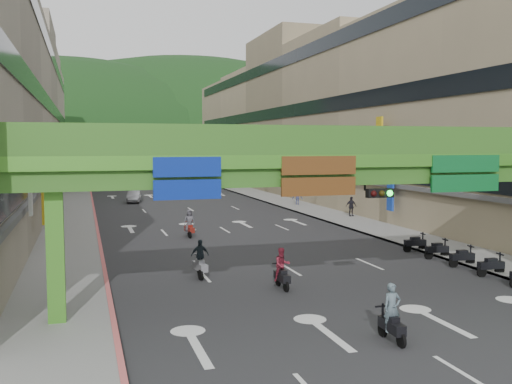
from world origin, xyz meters
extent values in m
plane|color=black|center=(0.00, 0.00, 0.00)|extent=(320.00, 320.00, 0.00)
cube|color=#28282B|center=(0.00, 50.00, 0.01)|extent=(18.00, 140.00, 0.02)
cube|color=gray|center=(-11.00, 50.00, 0.07)|extent=(4.00, 140.00, 0.15)
cube|color=gray|center=(11.00, 50.00, 0.07)|extent=(4.00, 140.00, 0.15)
cube|color=#CC5959|center=(-9.10, 50.00, 0.09)|extent=(0.20, 140.00, 0.18)
cube|color=gray|center=(9.10, 50.00, 0.09)|extent=(0.20, 140.00, 0.18)
cube|color=black|center=(-12.95, 50.00, 4.20)|extent=(0.08, 90.25, 1.40)
cube|color=black|center=(-12.95, 50.00, 10.20)|extent=(0.08, 90.25, 1.40)
cube|color=black|center=(-12.95, 50.00, 16.20)|extent=(0.08, 90.25, 1.40)
cube|color=gray|center=(19.00, 50.00, 9.50)|extent=(12.00, 95.00, 19.00)
cube|color=black|center=(12.95, 50.00, 4.20)|extent=(0.08, 90.25, 1.40)
cube|color=black|center=(12.95, 50.00, 10.20)|extent=(0.08, 90.25, 1.40)
cube|color=black|center=(12.95, 50.00, 16.20)|extent=(0.08, 90.25, 1.40)
cube|color=#4C9E2D|center=(0.00, 6.00, 5.75)|extent=(28.00, 2.20, 0.50)
cube|color=#387223|center=(0.00, 6.00, 5.15)|extent=(28.00, 1.76, 0.70)
cube|color=#4C9E2D|center=(-11.00, 6.00, 2.40)|extent=(0.60, 0.60, 4.80)
cube|color=#387223|center=(0.00, 4.96, 6.55)|extent=(28.00, 0.12, 1.10)
cube|color=#387223|center=(0.00, 7.04, 6.55)|extent=(28.00, 0.12, 1.10)
cube|color=navy|center=(-6.50, 4.92, 5.15)|extent=(2.40, 0.12, 1.50)
cube|color=#593314|center=(-1.50, 4.92, 5.15)|extent=(3.00, 0.12, 1.50)
cube|color=#0C5926|center=(5.00, 4.92, 5.15)|extent=(3.20, 0.12, 1.50)
cube|color=black|center=(1.00, 4.77, 4.50)|extent=(1.10, 0.28, 0.35)
cube|color=#4C9E2D|center=(0.00, 65.00, 5.75)|extent=(28.00, 2.20, 0.50)
cube|color=#387223|center=(0.00, 65.00, 5.15)|extent=(28.00, 1.76, 0.70)
cube|color=#4C9E2D|center=(-11.00, 65.00, 2.40)|extent=(0.60, 0.60, 4.80)
cube|color=#4C9E2D|center=(11.00, 65.00, 2.40)|extent=(0.60, 0.60, 4.80)
cube|color=#387223|center=(0.00, 63.96, 6.55)|extent=(28.00, 0.12, 1.10)
cube|color=#387223|center=(0.00, 66.04, 6.55)|extent=(28.00, 0.12, 1.10)
ellipsoid|color=#1C4419|center=(-15.00, 160.00, 0.00)|extent=(168.00, 140.00, 112.00)
ellipsoid|color=#1C4419|center=(25.00, 180.00, 0.00)|extent=(208.00, 176.00, 128.00)
cylinder|color=black|center=(0.00, 30.00, 6.20)|extent=(26.00, 0.03, 0.03)
cone|color=red|center=(-12.50, 30.00, 5.95)|extent=(0.36, 0.36, 0.40)
cone|color=gold|center=(-10.23, 30.00, 5.95)|extent=(0.36, 0.36, 0.40)
cone|color=#193FB2|center=(-7.95, 30.00, 5.95)|extent=(0.36, 0.36, 0.40)
cone|color=silver|center=(-5.68, 30.00, 5.95)|extent=(0.36, 0.36, 0.40)
cone|color=#198C33|center=(-3.41, 30.00, 5.95)|extent=(0.36, 0.36, 0.40)
cone|color=orange|center=(-1.14, 30.00, 5.95)|extent=(0.36, 0.36, 0.40)
cone|color=red|center=(1.14, 30.00, 5.95)|extent=(0.36, 0.36, 0.40)
cone|color=gold|center=(3.41, 30.00, 5.95)|extent=(0.36, 0.36, 0.40)
cone|color=#193FB2|center=(5.68, 30.00, 5.95)|extent=(0.36, 0.36, 0.40)
cone|color=silver|center=(7.95, 30.00, 5.95)|extent=(0.36, 0.36, 0.40)
cone|color=#198C33|center=(10.23, 30.00, 5.95)|extent=(0.36, 0.36, 0.40)
cone|color=orange|center=(12.50, 30.00, 5.95)|extent=(0.36, 0.36, 0.40)
cube|color=black|center=(-0.59, 1.00, 0.55)|extent=(0.40, 1.31, 0.35)
cube|color=black|center=(-0.59, 1.00, 0.80)|extent=(0.32, 0.56, 0.18)
cube|color=black|center=(-0.61, 1.55, 1.05)|extent=(0.55, 0.08, 0.06)
cylinder|color=black|center=(-0.61, 1.55, 0.25)|extent=(0.12, 0.50, 0.50)
cylinder|color=black|center=(-0.57, 0.45, 0.25)|extent=(0.12, 0.50, 0.50)
imported|color=#4B5C64|center=(-0.59, 1.00, 1.15)|extent=(0.60, 0.41, 1.60)
cube|color=black|center=(-1.70, 8.44, 0.55)|extent=(0.37, 1.30, 0.35)
cube|color=black|center=(-1.70, 8.44, 0.80)|extent=(0.31, 0.55, 0.18)
cube|color=black|center=(-1.70, 8.99, 1.05)|extent=(0.55, 0.07, 0.06)
cylinder|color=black|center=(-1.70, 8.99, 0.25)|extent=(0.11, 0.50, 0.50)
cylinder|color=black|center=(-1.71, 7.89, 0.25)|extent=(0.11, 0.50, 0.50)
imported|color=maroon|center=(-1.70, 8.44, 1.10)|extent=(0.74, 0.58, 1.50)
cube|color=gray|center=(-4.75, 11.61, 0.55)|extent=(0.54, 1.34, 0.35)
cube|color=gray|center=(-4.75, 11.61, 0.80)|extent=(0.38, 0.59, 0.18)
cube|color=gray|center=(-4.67, 12.16, 1.05)|extent=(0.55, 0.14, 0.06)
cylinder|color=black|center=(-4.67, 12.16, 0.25)|extent=(0.18, 0.51, 0.50)
cylinder|color=black|center=(-4.83, 11.07, 0.25)|extent=(0.18, 0.51, 0.50)
imported|color=#212B33|center=(-4.75, 11.61, 1.10)|extent=(0.93, 0.50, 1.50)
cube|color=maroon|center=(-3.10, 23.56, 0.55)|extent=(0.52, 1.34, 0.35)
cube|color=maroon|center=(-3.10, 23.56, 0.80)|extent=(0.37, 0.59, 0.18)
cube|color=maroon|center=(-3.02, 24.10, 1.05)|extent=(0.55, 0.13, 0.06)
cylinder|color=black|center=(-3.02, 24.10, 0.25)|extent=(0.17, 0.51, 0.50)
cylinder|color=black|center=(-3.17, 23.01, 0.25)|extent=(0.17, 0.51, 0.50)
imported|color=#4A4851|center=(-3.10, 23.56, 1.14)|extent=(0.83, 0.60, 1.58)
cube|color=black|center=(8.80, 7.80, 0.55)|extent=(1.32, 0.45, 0.35)
cube|color=black|center=(8.80, 7.80, 0.80)|extent=(0.57, 0.34, 0.18)
cube|color=black|center=(9.35, 7.84, 1.05)|extent=(0.10, 0.55, 0.06)
cylinder|color=black|center=(9.35, 7.84, 0.25)|extent=(0.51, 0.14, 0.50)
cylinder|color=black|center=(8.25, 7.76, 0.25)|extent=(0.51, 0.14, 0.50)
cube|color=black|center=(8.80, 10.00, 0.55)|extent=(1.32, 0.45, 0.35)
cube|color=black|center=(8.80, 10.00, 0.80)|extent=(0.57, 0.34, 0.18)
cube|color=black|center=(9.35, 10.04, 1.05)|extent=(0.10, 0.55, 0.06)
cylinder|color=black|center=(9.35, 10.04, 0.25)|extent=(0.51, 0.14, 0.50)
cylinder|color=black|center=(8.25, 9.96, 0.25)|extent=(0.51, 0.14, 0.50)
cube|color=black|center=(8.80, 12.20, 0.55)|extent=(1.32, 0.45, 0.35)
cube|color=black|center=(8.80, 12.20, 0.80)|extent=(0.57, 0.34, 0.18)
cube|color=black|center=(9.35, 12.24, 1.05)|extent=(0.10, 0.55, 0.06)
cylinder|color=black|center=(9.35, 12.24, 0.25)|extent=(0.51, 0.14, 0.50)
cylinder|color=black|center=(8.25, 12.16, 0.25)|extent=(0.51, 0.14, 0.50)
cube|color=black|center=(8.80, 14.40, 0.55)|extent=(1.32, 0.45, 0.35)
cube|color=black|center=(8.80, 14.40, 0.80)|extent=(0.57, 0.34, 0.18)
cube|color=black|center=(9.35, 14.44, 1.05)|extent=(0.10, 0.55, 0.06)
cylinder|color=black|center=(9.35, 14.44, 0.25)|extent=(0.51, 0.14, 0.50)
cylinder|color=black|center=(8.25, 14.36, 0.25)|extent=(0.51, 0.14, 0.50)
imported|color=gray|center=(-4.72, 48.48, 0.63)|extent=(1.91, 4.00, 1.27)
imported|color=#EAF336|center=(-0.83, 67.75, 0.73)|extent=(2.33, 4.48, 1.46)
imported|color=black|center=(12.20, 29.72, 0.85)|extent=(0.99, 0.42, 1.70)
imported|color=navy|center=(11.18, 40.00, 0.84)|extent=(0.92, 0.77, 1.68)
camera|label=1|loc=(-10.01, -14.89, 6.40)|focal=40.00mm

